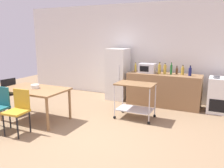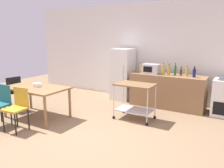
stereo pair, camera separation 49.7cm
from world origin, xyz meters
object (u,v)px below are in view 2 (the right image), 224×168
(microwave, at_px, (151,69))
(fruit_bowl, at_px, (37,85))
(chair_mustard, at_px, (17,106))
(bottle_hot_sauce, at_px, (175,70))
(dining_table, at_px, (36,90))
(bottle_sesame_oil, at_px, (194,73))
(bottle_wine, at_px, (181,72))
(kitchen_cart, at_px, (135,95))
(bottle_olive_oil, at_px, (169,70))
(chair_black, at_px, (12,90))
(bottle_sparkling_water, at_px, (187,72))
(bottle_vinegar, at_px, (140,68))
(chair_teal, at_px, (0,102))
(refrigerator, at_px, (122,74))
(bottle_soda, at_px, (163,70))

(microwave, distance_m, fruit_bowl, 3.08)
(microwave, bearing_deg, chair_mustard, -118.43)
(bottle_hot_sauce, distance_m, fruit_bowl, 3.55)
(dining_table, height_order, bottle_sesame_oil, bottle_sesame_oil)
(dining_table, bearing_deg, bottle_wine, 42.19)
(kitchen_cart, bearing_deg, bottle_olive_oil, 72.83)
(dining_table, height_order, bottle_olive_oil, bottle_olive_oil)
(chair_black, bearing_deg, bottle_hot_sauce, 134.31)
(bottle_hot_sauce, relative_size, bottle_sparkling_water, 1.24)
(bottle_hot_sauce, bearing_deg, chair_black, -147.69)
(bottle_vinegar, relative_size, fruit_bowl, 1.42)
(chair_mustard, xyz_separation_m, bottle_sparkling_water, (2.66, 3.20, 0.49))
(chair_black, relative_size, chair_teal, 1.00)
(refrigerator, bearing_deg, kitchen_cart, -52.78)
(bottle_sparkling_water, bearing_deg, bottle_olive_oil, -167.20)
(chair_teal, xyz_separation_m, kitchen_cart, (2.36, 1.82, 0.05))
(bottle_wine, distance_m, bottle_sparkling_water, 0.16)
(microwave, height_order, fruit_bowl, microwave)
(bottle_vinegar, xyz_separation_m, bottle_sesame_oil, (1.55, -0.10, 0.00))
(bottle_sparkling_water, bearing_deg, bottle_vinegar, 179.54)
(bottle_soda, xyz_separation_m, fruit_bowl, (-2.32, -2.31, -0.24))
(dining_table, bearing_deg, kitchen_cart, 27.81)
(bottle_soda, bearing_deg, bottle_vinegar, 170.07)
(dining_table, bearing_deg, chair_black, 174.35)
(chair_black, height_order, microwave, microwave)
(chair_mustard, relative_size, bottle_vinegar, 3.29)
(refrigerator, bearing_deg, fruit_bowl, -111.99)
(dining_table, distance_m, bottle_sesame_oil, 3.94)
(chair_teal, bearing_deg, bottle_sparkling_water, 42.54)
(bottle_vinegar, relative_size, bottle_wine, 1.16)
(refrigerator, distance_m, bottle_soda, 1.35)
(kitchen_cart, relative_size, fruit_bowl, 4.78)
(chair_mustard, distance_m, bottle_hot_sauce, 3.96)
(bottle_hot_sauce, bearing_deg, fruit_bowl, -137.95)
(kitchen_cart, xyz_separation_m, bottle_sparkling_water, (0.85, 1.38, 0.43))
(bottle_hot_sauce, bearing_deg, bottle_wine, 33.54)
(bottle_soda, bearing_deg, fruit_bowl, -135.03)
(dining_table, distance_m, chair_mustard, 0.78)
(dining_table, xyz_separation_m, bottle_soda, (2.31, 2.35, 0.36))
(refrigerator, distance_m, microwave, 1.00)
(microwave, height_order, bottle_soda, bottle_soda)
(dining_table, height_order, refrigerator, refrigerator)
(bottle_wine, height_order, bottle_sparkling_water, bottle_sparkling_water)
(bottle_olive_oil, distance_m, bottle_hot_sauce, 0.17)
(chair_mustard, bearing_deg, refrigerator, 72.55)
(chair_mustard, relative_size, bottle_soda, 2.77)
(bottle_wine, bearing_deg, chair_teal, -133.41)
(kitchen_cart, bearing_deg, chair_black, -162.28)
(chair_black, height_order, bottle_sparkling_water, bottle_sparkling_water)
(chair_mustard, height_order, bottle_vinegar, bottle_vinegar)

